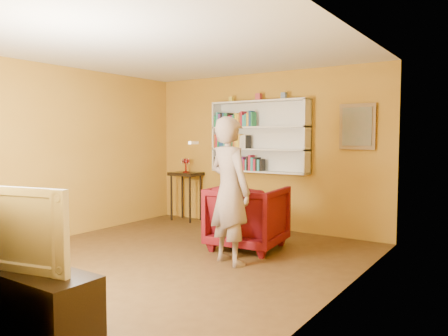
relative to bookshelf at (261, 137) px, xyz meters
The scene contains 16 objects.
room_shell 2.48m from the bookshelf, 90.00° to the right, with size 5.30×5.80×2.88m.
bookshelf is the anchor object (origin of this frame).
books_row_lower 0.61m from the bookshelf, 164.02° to the right, with size 0.98×0.19×0.27m.
books_row_middle 0.53m from the bookshelf, 167.89° to the right, with size 0.68×0.19×0.26m.
books_row_upper 0.56m from the bookshelf, 167.14° to the right, with size 0.79×0.18×0.27m.
ornament_left 0.88m from the bookshelf, behind, with size 0.07×0.07×0.09m, color gold.
ornament_centre 0.68m from the bookshelf, 103.61° to the right, with size 0.09×0.09×0.12m, color #AA3843.
ornament_right 0.82m from the bookshelf, ahead, with size 0.08×0.08×0.11m, color slate.
framed_painting 1.66m from the bookshelf, ahead, with size 0.55×0.05×0.70m.
console_table 1.76m from the bookshelf, behind, with size 0.56×0.43×0.92m.
ruby_lustre 1.62m from the bookshelf, behind, with size 0.17×0.17×0.27m.
armchair 1.82m from the bookshelf, 67.98° to the right, with size 0.97×1.00×0.91m, color #46050E.
person 2.31m from the bookshelf, 70.70° to the right, with size 0.67×0.44×1.84m, color #756256.
game_remote 2.51m from the bookshelf, 79.44° to the right, with size 0.04×0.15×0.04m, color silver.
tv_cabinet 4.86m from the bookshelf, 85.09° to the right, with size 1.51×0.45×0.54m, color black.
television 4.73m from the bookshelf, 85.09° to the right, with size 1.16×0.15×0.67m, color black.
Camera 1 is at (3.71, -4.20, 1.58)m, focal length 35.00 mm.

